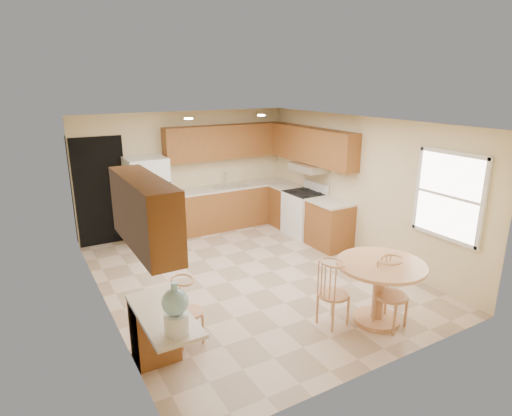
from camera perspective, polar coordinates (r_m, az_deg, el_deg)
floor at (r=7.11m, az=-0.68°, el=-9.10°), size 5.50×5.50×0.00m
ceiling at (r=6.44m, az=-0.75°, el=11.39°), size 4.50×5.50×0.02m
wall_back at (r=9.10m, az=-9.25°, el=4.75°), size 4.50×0.02×2.50m
wall_front at (r=4.61m, az=16.42°, el=-7.57°), size 4.50×0.02×2.50m
wall_left at (r=5.95m, az=-19.98°, el=-2.39°), size 0.02×5.50×2.50m
wall_right at (r=7.98m, az=13.54°, el=2.83°), size 0.02×5.50×2.50m
doorway at (r=8.68m, az=-19.99°, el=2.03°), size 0.90×0.02×2.10m
base_cab_back at (r=9.37m, az=-3.37°, el=0.14°), size 2.75×0.60×0.87m
counter_back at (r=9.25m, az=-3.42°, el=2.85°), size 2.75×0.63×0.04m
base_cab_right_a at (r=9.40m, az=4.14°, el=0.18°), size 0.60×0.59×0.87m
counter_right_a at (r=9.28m, az=4.20°, el=2.88°), size 0.63×0.59×0.04m
base_cab_right_b at (r=8.29m, az=9.77°, el=-2.28°), size 0.60×0.80×0.87m
counter_right_b at (r=8.16m, az=9.92°, el=0.74°), size 0.63×0.80×0.04m
upper_cab_back at (r=9.19m, az=-3.90°, el=8.84°), size 2.75×0.33×0.70m
upper_cab_right at (r=8.66m, az=7.49°, el=8.27°), size 0.33×2.42×0.70m
upper_cab_left at (r=4.31m, az=-14.64°, el=-0.61°), size 0.33×1.40×0.70m
sink at (r=9.23m, az=-3.56°, el=2.96°), size 0.78×0.44×0.01m
range_hood at (r=8.66m, az=7.05°, el=5.39°), size 0.50×0.76×0.14m
desk_pedestal at (r=5.19m, az=-13.35°, el=-15.55°), size 0.48×0.42×0.72m
desk_top at (r=4.68m, az=-12.26°, el=-13.75°), size 0.50×1.20×0.04m
window at (r=6.73m, az=24.34°, el=1.47°), size 0.06×1.12×1.30m
can_light_a at (r=7.31m, az=-8.97°, el=11.70°), size 0.14×0.14×0.02m
can_light_b at (r=7.92m, az=0.71°, el=12.26°), size 0.14×0.14×0.02m
refrigerator at (r=8.58m, az=-14.21°, el=0.96°), size 0.75×0.73×1.69m
stove at (r=8.85m, az=6.45°, el=-0.70°), size 0.65×0.76×1.09m
dining_table at (r=5.87m, az=16.12°, el=-9.67°), size 1.14×1.14×0.84m
chair_table_a at (r=5.63m, az=10.91°, el=-10.58°), size 0.39×0.51×0.89m
chair_table_b at (r=5.74m, az=18.37°, el=-10.34°), size 0.41×0.43×0.93m
chair_desk at (r=5.27m, az=-8.80°, el=-12.88°), size 0.37×0.48×0.84m
water_crock at (r=4.20m, az=-10.66°, el=-13.30°), size 0.26×0.26×0.53m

